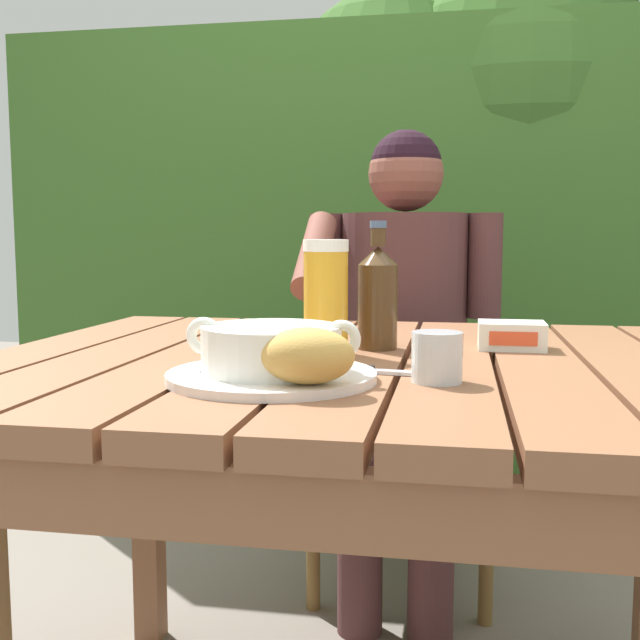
{
  "coord_description": "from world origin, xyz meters",
  "views": [
    {
      "loc": [
        0.15,
        -1.17,
        0.96
      ],
      "look_at": [
        -0.05,
        -0.12,
        0.84
      ],
      "focal_mm": 42.63,
      "sensor_mm": 36.0,
      "label": 1
    }
  ],
  "objects_px": {
    "person_eating": "(402,332)",
    "water_glass_small": "(437,357)",
    "beer_bottle": "(378,296)",
    "butter_tub": "(512,335)",
    "beer_glass": "(326,297)",
    "table_knife": "(374,371)",
    "serving_plate": "(272,376)",
    "bread_roll": "(307,356)",
    "soup_bowl": "(272,348)",
    "chair_near_diner": "(407,411)"
  },
  "relations": [
    {
      "from": "person_eating",
      "to": "water_glass_small",
      "type": "bearing_deg",
      "value": -83.07
    },
    {
      "from": "beer_bottle",
      "to": "butter_tub",
      "type": "height_order",
      "value": "beer_bottle"
    },
    {
      "from": "beer_glass",
      "to": "table_knife",
      "type": "xyz_separation_m",
      "value": [
        0.1,
        -0.16,
        -0.09
      ]
    },
    {
      "from": "beer_bottle",
      "to": "water_glass_small",
      "type": "xyz_separation_m",
      "value": [
        0.11,
        -0.28,
        -0.06
      ]
    },
    {
      "from": "serving_plate",
      "to": "bread_roll",
      "type": "distance_m",
      "value": 0.1
    },
    {
      "from": "soup_bowl",
      "to": "butter_tub",
      "type": "relative_size",
      "value": 2.14
    },
    {
      "from": "beer_glass",
      "to": "beer_bottle",
      "type": "bearing_deg",
      "value": 42.5
    },
    {
      "from": "beer_glass",
      "to": "beer_bottle",
      "type": "distance_m",
      "value": 0.1
    },
    {
      "from": "water_glass_small",
      "to": "beer_bottle",
      "type": "bearing_deg",
      "value": 111.12
    },
    {
      "from": "serving_plate",
      "to": "bread_roll",
      "type": "xyz_separation_m",
      "value": [
        0.06,
        -0.07,
        0.04
      ]
    },
    {
      "from": "person_eating",
      "to": "serving_plate",
      "type": "height_order",
      "value": "person_eating"
    },
    {
      "from": "beer_bottle",
      "to": "chair_near_diner",
      "type": "bearing_deg",
      "value": 90.21
    },
    {
      "from": "chair_near_diner",
      "to": "bread_roll",
      "type": "relative_size",
      "value": 8.02
    },
    {
      "from": "person_eating",
      "to": "water_glass_small",
      "type": "relative_size",
      "value": 18.44
    },
    {
      "from": "beer_glass",
      "to": "water_glass_small",
      "type": "distance_m",
      "value": 0.28
    },
    {
      "from": "bread_roll",
      "to": "beer_bottle",
      "type": "height_order",
      "value": "beer_bottle"
    },
    {
      "from": "table_knife",
      "to": "soup_bowl",
      "type": "bearing_deg",
      "value": -149.74
    },
    {
      "from": "water_glass_small",
      "to": "butter_tub",
      "type": "height_order",
      "value": "water_glass_small"
    },
    {
      "from": "chair_near_diner",
      "to": "table_knife",
      "type": "xyz_separation_m",
      "value": [
        0.02,
        -1.08,
        0.31
      ]
    },
    {
      "from": "bread_roll",
      "to": "soup_bowl",
      "type": "bearing_deg",
      "value": 130.6
    },
    {
      "from": "serving_plate",
      "to": "soup_bowl",
      "type": "bearing_deg",
      "value": -116.57
    },
    {
      "from": "water_glass_small",
      "to": "bread_roll",
      "type": "bearing_deg",
      "value": -146.46
    },
    {
      "from": "water_glass_small",
      "to": "person_eating",
      "type": "bearing_deg",
      "value": 96.93
    },
    {
      "from": "beer_bottle",
      "to": "beer_glass",
      "type": "bearing_deg",
      "value": -137.5
    },
    {
      "from": "water_glass_small",
      "to": "butter_tub",
      "type": "distance_m",
      "value": 0.34
    },
    {
      "from": "beer_bottle",
      "to": "table_knife",
      "type": "relative_size",
      "value": 1.32
    },
    {
      "from": "chair_near_diner",
      "to": "serving_plate",
      "type": "xyz_separation_m",
      "value": [
        -0.1,
        -1.15,
        0.31
      ]
    },
    {
      "from": "butter_tub",
      "to": "bread_roll",
      "type": "bearing_deg",
      "value": -122.72
    },
    {
      "from": "bread_roll",
      "to": "table_knife",
      "type": "height_order",
      "value": "bread_roll"
    },
    {
      "from": "beer_glass",
      "to": "beer_bottle",
      "type": "height_order",
      "value": "beer_bottle"
    },
    {
      "from": "beer_glass",
      "to": "water_glass_small",
      "type": "height_order",
      "value": "beer_glass"
    },
    {
      "from": "chair_near_diner",
      "to": "beer_glass",
      "type": "bearing_deg",
      "value": -94.52
    },
    {
      "from": "person_eating",
      "to": "beer_glass",
      "type": "height_order",
      "value": "person_eating"
    },
    {
      "from": "soup_bowl",
      "to": "bread_roll",
      "type": "height_order",
      "value": "soup_bowl"
    },
    {
      "from": "bread_roll",
      "to": "chair_near_diner",
      "type": "bearing_deg",
      "value": 88.05
    },
    {
      "from": "butter_tub",
      "to": "table_knife",
      "type": "bearing_deg",
      "value": -126.99
    },
    {
      "from": "water_glass_small",
      "to": "butter_tub",
      "type": "bearing_deg",
      "value": 69.87
    },
    {
      "from": "beer_glass",
      "to": "butter_tub",
      "type": "xyz_separation_m",
      "value": [
        0.3,
        0.11,
        -0.07
      ]
    },
    {
      "from": "chair_near_diner",
      "to": "beer_bottle",
      "type": "xyz_separation_m",
      "value": [
        0.0,
        -0.85,
        0.39
      ]
    },
    {
      "from": "person_eating",
      "to": "bread_roll",
      "type": "xyz_separation_m",
      "value": [
        -0.04,
        -1.02,
        0.1
      ]
    },
    {
      "from": "beer_glass",
      "to": "beer_bottle",
      "type": "relative_size",
      "value": 0.86
    },
    {
      "from": "person_eating",
      "to": "beer_bottle",
      "type": "bearing_deg",
      "value": -89.47
    },
    {
      "from": "table_knife",
      "to": "water_glass_small",
      "type": "bearing_deg",
      "value": -28.64
    },
    {
      "from": "soup_bowl",
      "to": "table_knife",
      "type": "xyz_separation_m",
      "value": [
        0.13,
        0.07,
        -0.04
      ]
    },
    {
      "from": "table_knife",
      "to": "beer_bottle",
      "type": "bearing_deg",
      "value": 95.03
    },
    {
      "from": "butter_tub",
      "to": "table_knife",
      "type": "xyz_separation_m",
      "value": [
        -0.2,
        -0.27,
        -0.02
      ]
    },
    {
      "from": "serving_plate",
      "to": "water_glass_small",
      "type": "relative_size",
      "value": 4.17
    },
    {
      "from": "soup_bowl",
      "to": "beer_glass",
      "type": "relative_size",
      "value": 1.28
    },
    {
      "from": "bread_roll",
      "to": "beer_bottle",
      "type": "bearing_deg",
      "value": 83.17
    },
    {
      "from": "soup_bowl",
      "to": "beer_glass",
      "type": "xyz_separation_m",
      "value": [
        0.03,
        0.23,
        0.05
      ]
    }
  ]
}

